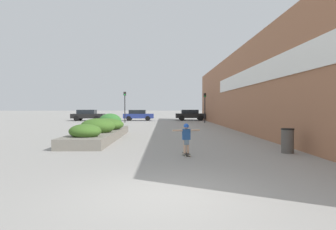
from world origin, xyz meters
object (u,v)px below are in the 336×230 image
Objects in this scene: car_leftmost at (191,115)px; car_center_right at (88,115)px; trash_bin at (287,141)px; traffic_light_right at (205,103)px; skateboard at (186,154)px; car_rightmost at (254,116)px; traffic_light_left at (125,102)px; car_center_left at (138,115)px; skateboarder at (186,135)px.

car_center_right is at bearing -86.99° from car_leftmost.
trash_bin is 29.57m from car_leftmost.
traffic_light_right reaches higher than car_leftmost.
skateboard is 0.17× the size of traffic_light_right.
skateboard is 30.33m from car_rightmost.
traffic_light_right is at bearing -2.70° from traffic_light_left.
traffic_light_left reaches higher than car_rightmost.
traffic_light_right is (9.56, -0.45, -0.10)m from traffic_light_left.
traffic_light_right reaches higher than car_center_left.
car_rightmost is 1.20× the size of traffic_light_left.
car_rightmost reaches higher than skateboard.
car_center_right is at bearing -93.11° from car_rightmost.
traffic_light_left is at bearing -56.53° from car_leftmost.
trash_bin is 0.28× the size of traffic_light_right.
skateboard is at bearing -21.61° from car_rightmost.
car_rightmost is at bearing 12.17° from traffic_light_left.
traffic_light_right is (-0.10, 23.54, 1.90)m from trash_bin.
traffic_light_left is at bearing 91.66° from skateboarder.
car_leftmost is 1.03× the size of car_center_left.
traffic_light_right is at bearing -60.40° from car_rightmost.
car_center_right is at bearing 99.83° from skateboard.
car_leftmost is 10.21m from traffic_light_left.
traffic_light_right is (15.23, -5.26, 1.60)m from car_center_right.
skateboard is 30.00m from car_center_left.
trash_bin is at bearing -14.29° from car_rightmost.
car_leftmost reaches higher than skateboard.
car_center_right reaches higher than trash_bin.
car_center_left is at bearing 87.32° from skateboard.
car_leftmost is at bearing 73.55° from skateboard.
skateboard is 4.20m from trash_bin.
trash_bin is 0.24× the size of car_leftmost.
car_center_left is at bearing 106.26° from trash_bin.
traffic_light_right reaches higher than car_rightmost.
skateboarder is 30.32m from car_rightmost.
car_center_right is at bearing 139.65° from traffic_light_left.
traffic_light_right reaches higher than trash_bin.
traffic_light_left is at bearing -13.13° from car_center_left.
car_rightmost is at bearing 86.89° from car_center_right.
skateboard is 31.47m from car_center_right.
skateboard is at bearing 20.84° from car_center_right.
traffic_light_left is at bearing -77.83° from car_rightmost.
car_center_right is (-11.19, 29.40, 0.73)m from skateboard.
skateboard is 30.29m from car_leftmost.
skateboarder is at bearing -21.61° from car_rightmost.
traffic_light_left is at bearing 91.66° from skateboard.
car_center_right is (-6.85, -0.27, 0.02)m from car_center_left.
skateboard is 0.13× the size of car_rightmost.
car_center_right is 22.39m from car_rightmost.
car_leftmost reaches higher than car_rightmost.
skateboard is at bearing -77.34° from traffic_light_left.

